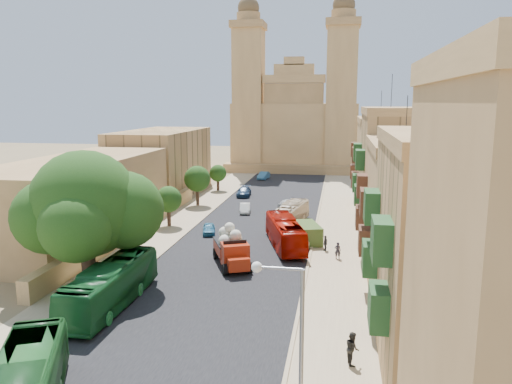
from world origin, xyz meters
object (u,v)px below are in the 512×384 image
(street_tree_c, at_px, (197,179))
(car_dkblue, at_px, (244,192))
(olive_pickup, at_px, (308,233))
(street_tree_a, at_px, (125,226))
(car_white_b, at_px, (288,203))
(pedestrian_a, at_px, (338,250))
(red_truck, at_px, (232,248))
(bus_cream_east, at_px, (290,215))
(pedestrian_c, at_px, (325,243))
(bus_green_north, at_px, (111,285))
(car_white_a, at_px, (245,208))
(car_blue_a, at_px, (209,229))
(car_blue_b, at_px, (264,176))
(street_tree_b, at_px, (168,199))
(street_tree_d, at_px, (218,173))
(bus_red_east, at_px, (285,233))
(church, at_px, (296,124))
(streetlamp, at_px, (290,336))
(pedestrian_b, at_px, (352,348))
(ficus_tree, at_px, (86,208))
(car_cream, at_px, (292,238))

(street_tree_c, distance_m, car_dkblue, 9.91)
(street_tree_c, relative_size, olive_pickup, 1.13)
(street_tree_a, bearing_deg, street_tree_c, 90.00)
(street_tree_a, xyz_separation_m, car_white_b, (12.69, 24.38, -2.40))
(street_tree_a, xyz_separation_m, pedestrian_a, (19.58, 2.73, -2.25))
(street_tree_a, relative_size, red_truck, 0.68)
(bus_cream_east, relative_size, pedestrian_c, 6.14)
(bus_green_north, distance_m, car_white_a, 31.73)
(pedestrian_a, bearing_deg, car_blue_a, -20.40)
(pedestrian_a, bearing_deg, red_truck, 25.52)
(car_blue_b, height_order, pedestrian_a, pedestrian_a)
(street_tree_b, height_order, street_tree_d, street_tree_b)
(bus_green_north, bearing_deg, car_white_a, 83.52)
(red_truck, xyz_separation_m, bus_red_east, (4.04, 6.49, -0.16))
(bus_green_north, xyz_separation_m, car_blue_a, (1.75, 20.36, -1.00))
(church, relative_size, car_blue_a, 10.68)
(street_tree_d, xyz_separation_m, car_blue_b, (5.53, 13.33, -2.16))
(church, relative_size, street_tree_a, 7.99)
(street_tree_a, distance_m, bus_red_east, 15.51)
(bus_green_north, bearing_deg, streetlamp, -42.74)
(car_white_a, height_order, pedestrian_a, pedestrian_a)
(bus_green_north, height_order, car_white_b, bus_green_north)
(car_white_a, bearing_deg, bus_cream_east, -51.50)
(street_tree_d, height_order, pedestrian_b, street_tree_d)
(street_tree_d, bearing_deg, street_tree_a, -90.00)
(bus_green_north, height_order, car_blue_a, bus_green_north)
(car_blue_a, bearing_deg, ficus_tree, -120.25)
(ficus_tree, distance_m, olive_pickup, 23.21)
(car_cream, bearing_deg, streetlamp, 74.04)
(car_white_b, bearing_deg, bus_cream_east, 120.97)
(ficus_tree, relative_size, red_truck, 1.63)
(bus_cream_east, distance_m, car_blue_b, 35.83)
(ficus_tree, bearing_deg, bus_cream_east, 59.23)
(street_tree_a, bearing_deg, olive_pickup, 25.87)
(car_cream, bearing_deg, pedestrian_a, 119.63)
(pedestrian_a, xyz_separation_m, pedestrian_b, (0.91, -18.99, 0.14))
(ficus_tree, distance_m, bus_cream_east, 26.69)
(ficus_tree, distance_m, car_cream, 21.20)
(street_tree_a, bearing_deg, car_white_a, 70.05)
(car_white_a, bearing_deg, red_truck, -91.48)
(red_truck, distance_m, pedestrian_b, 18.55)
(bus_cream_east, xyz_separation_m, car_dkblue, (-8.90, 17.41, -0.62))
(street_tree_a, distance_m, car_white_b, 27.59)
(bus_green_north, distance_m, car_blue_b, 60.36)
(bus_green_north, distance_m, car_cream, 20.80)
(bus_green_north, relative_size, car_white_a, 3.08)
(street_tree_c, distance_m, bus_red_east, 23.35)
(car_dkblue, bearing_deg, bus_cream_east, -67.69)
(car_dkblue, bearing_deg, ficus_tree, -101.20)
(street_tree_a, bearing_deg, streetlamp, -53.56)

